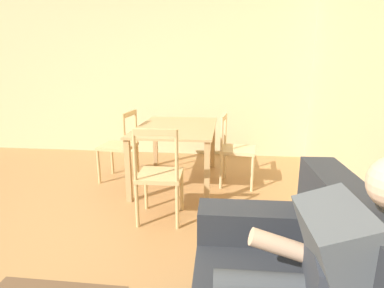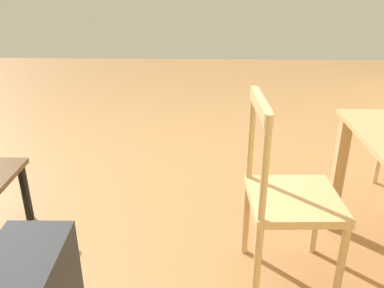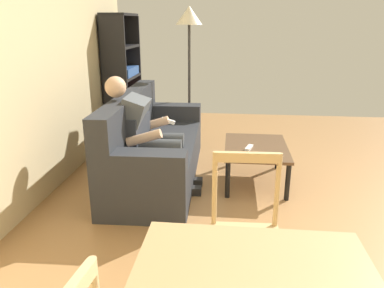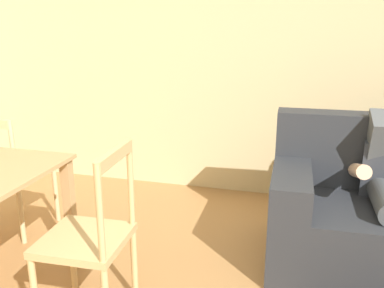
# 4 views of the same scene
# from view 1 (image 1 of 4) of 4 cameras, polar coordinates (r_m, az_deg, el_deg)

# --- Properties ---
(ground_plane) EXTENTS (8.54, 8.54, 0.00)m
(ground_plane) POSITION_cam_1_polar(r_m,az_deg,el_deg) (2.89, -30.36, -18.79)
(ground_plane) COLOR #9E7042
(wall_side) EXTENTS (0.12, 5.95, 2.79)m
(wall_side) POSITION_cam_1_polar(r_m,az_deg,el_deg) (5.40, -11.09, 13.17)
(wall_side) COLOR #C8B586
(wall_side) RESTS_ON ground_plane
(person_lounging) EXTENTS (0.60, 0.97, 1.18)m
(person_lounging) POSITION_cam_1_polar(r_m,az_deg,el_deg) (1.45, 20.84, -23.72)
(person_lounging) COLOR #4C5156
(person_lounging) RESTS_ON ground_plane
(dining_table) EXTENTS (1.41, 0.97, 0.74)m
(dining_table) POSITION_cam_1_polar(r_m,az_deg,el_deg) (3.90, -2.90, 1.89)
(dining_table) COLOR tan
(dining_table) RESTS_ON ground_plane
(dining_chair_near_wall) EXTENTS (0.46, 0.46, 0.90)m
(dining_chair_near_wall) POSITION_cam_1_polar(r_m,az_deg,el_deg) (3.90, 8.18, -1.06)
(dining_chair_near_wall) COLOR #D1B27F
(dining_chair_near_wall) RESTS_ON ground_plane
(dining_chair_facing_couch) EXTENTS (0.44, 0.44, 0.95)m
(dining_chair_facing_couch) POSITION_cam_1_polar(r_m,az_deg,el_deg) (2.98, -6.08, -5.84)
(dining_chair_facing_couch) COLOR tan
(dining_chair_facing_couch) RESTS_ON ground_plane
(dining_chair_by_doorway) EXTENTS (0.46, 0.46, 0.93)m
(dining_chair_by_doorway) POSITION_cam_1_polar(r_m,az_deg,el_deg) (4.13, -13.27, -0.37)
(dining_chair_by_doorway) COLOR tan
(dining_chair_by_doorway) RESTS_ON ground_plane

